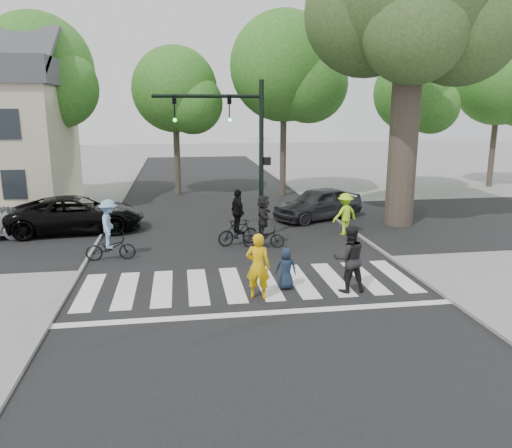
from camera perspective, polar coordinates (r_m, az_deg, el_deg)
The scene contains 22 objects.
ground at distance 13.67m, azimuth -0.15°, elevation -8.23°, with size 120.00×120.00×0.00m, color gray.
road_stem at distance 18.38m, azimuth -2.50°, elevation -2.59°, with size 10.00×70.00×0.01m, color black.
road_cross at distance 21.27m, azimuth -3.39°, elevation -0.42°, with size 70.00×10.00×0.01m, color black.
curb_left at distance 18.53m, azimuth -18.23°, elevation -2.97°, with size 0.10×70.00×0.10m, color gray.
curb_right at distance 19.55m, azimuth 12.39°, elevation -1.79°, with size 0.10×70.00×0.10m, color gray.
crosswalk at distance 14.28m, azimuth -0.55°, elevation -7.24°, with size 10.00×3.85×0.01m.
traffic_signal at distance 18.95m, azimuth -1.94°, elevation 9.86°, with size 4.45×0.29×6.00m.
eucalyptus at distance 22.72m, azimuth 17.35°, elevation 22.98°, with size 8.30×7.20×13.00m.
bg_tree_1 at distance 28.92m, azimuth -23.25°, elevation 15.43°, with size 6.09×5.80×9.80m.
bg_tree_2 at distance 29.22m, azimuth -8.77°, elevation 14.55°, with size 5.04×4.80×8.40m.
bg_tree_3 at distance 28.61m, azimuth 3.95°, elevation 17.04°, with size 6.30×6.00×10.20m.
bg_tree_4 at distance 32.01m, azimuth 17.95°, elevation 13.69°, with size 4.83×4.60×8.15m.
bg_tree_5 at distance 35.59m, azimuth 26.62°, elevation 14.02°, with size 5.67×5.40×9.30m.
pedestrian_woman at distance 13.24m, azimuth 0.22°, elevation -4.83°, with size 0.65×0.43×1.79m, color #E7AD0A.
pedestrian_child at distance 14.03m, azimuth 3.45°, elevation -5.10°, with size 0.58×0.38×1.19m, color #172438.
pedestrian_adult at distance 13.94m, azimuth 10.60°, elevation -3.90°, with size 0.92×0.72×1.90m, color black.
cyclist_left at distance 17.25m, azimuth -16.39°, elevation -1.12°, with size 1.64×1.08×2.06m.
cyclist_mid at distance 18.39m, azimuth -2.08°, elevation 0.17°, with size 1.66×1.05×2.09m.
cyclist_right at distance 18.04m, azimuth 0.85°, elevation -0.05°, with size 1.61×1.49×1.94m.
car_suv at distance 21.67m, azimuth -19.80°, elevation 1.06°, with size 2.46×5.33×1.48m, color black.
car_grey at distance 22.91m, azimuth 7.10°, elevation 2.35°, with size 1.73×4.31×1.47m, color #2D2D31.
bystander_hivis at distance 20.26m, azimuth 10.13°, elevation 1.13°, with size 1.09×0.62×1.68m, color #BFFF21.
Camera 1 is at (-1.91, -12.59, 4.98)m, focal length 35.00 mm.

